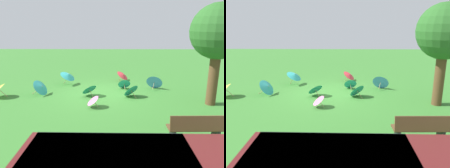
% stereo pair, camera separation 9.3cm
% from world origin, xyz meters
% --- Properties ---
extents(ground, '(40.00, 40.00, 0.00)m').
position_xyz_m(ground, '(0.00, 0.00, 0.00)').
color(ground, '#387A2D').
extents(park_bench, '(1.61, 0.52, 0.90)m').
position_xyz_m(park_bench, '(-3.06, 4.85, 0.47)').
color(park_bench, brown).
rests_on(park_bench, ground).
extents(shade_tree, '(2.26, 2.26, 4.24)m').
position_xyz_m(shade_tree, '(-4.87, 1.56, 3.04)').
color(shade_tree, brown).
rests_on(shade_tree, ground).
extents(parasol_red_0, '(0.92, 0.96, 0.65)m').
position_xyz_m(parasol_red_0, '(-1.21, -2.54, 0.37)').
color(parasol_red_0, tan).
rests_on(parasol_red_0, ground).
extents(parasol_teal_0, '(1.08, 1.09, 0.86)m').
position_xyz_m(parasol_teal_0, '(1.94, -1.56, 0.57)').
color(parasol_teal_0, tan).
rests_on(parasol_teal_0, ground).
extents(parasol_blue_0, '(1.00, 0.93, 0.83)m').
position_xyz_m(parasol_blue_0, '(-2.84, -0.84, 0.41)').
color(parasol_blue_0, tan).
rests_on(parasol_blue_0, ground).
extents(parasol_teal_1, '(0.94, 0.98, 0.79)m').
position_xyz_m(parasol_teal_1, '(2.88, 0.32, 0.40)').
color(parasol_teal_1, tan).
rests_on(parasol_teal_1, ground).
extents(parasol_teal_3, '(0.96, 0.94, 0.68)m').
position_xyz_m(parasol_teal_3, '(-1.45, 0.55, 0.34)').
color(parasol_teal_3, tan).
rests_on(parasol_teal_3, ground).
extents(parasol_teal_4, '(0.72, 0.61, 0.60)m').
position_xyz_m(parasol_teal_4, '(-1.21, -0.81, 0.30)').
color(parasol_teal_4, tan).
rests_on(parasol_teal_4, ground).
extents(parasol_pink_1, '(0.64, 0.69, 0.54)m').
position_xyz_m(parasol_pink_1, '(0.23, 2.00, 0.33)').
color(parasol_pink_1, tan).
rests_on(parasol_pink_1, ground).
extents(parasol_teal_6, '(0.95, 0.94, 0.66)m').
position_xyz_m(parasol_teal_6, '(0.54, 0.47, 0.37)').
color(parasol_teal_6, tan).
rests_on(parasol_teal_6, ground).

